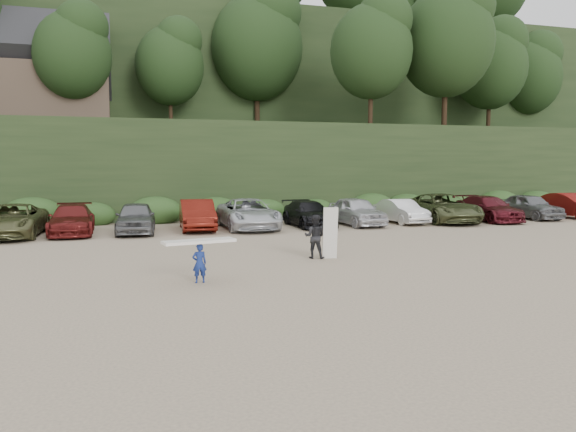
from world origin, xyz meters
name	(u,v)px	position (x,y,z in m)	size (l,w,h in m)	color
ground	(343,258)	(0.00, 0.00, 0.00)	(120.00, 120.00, 0.00)	tan
hillside_backdrop	(195,81)	(-0.26, 35.93, 11.22)	(90.00, 41.50, 28.00)	black
parked_cars	(285,213)	(0.85, 9.98, 0.76)	(39.83, 6.14, 1.65)	#9E9EA2
child_surfer	(199,254)	(-5.52, -2.61, 0.85)	(2.14, 0.93, 1.24)	navy
adult_surfer	(316,236)	(-0.90, 0.32, 0.80)	(1.25, 0.90, 1.86)	black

